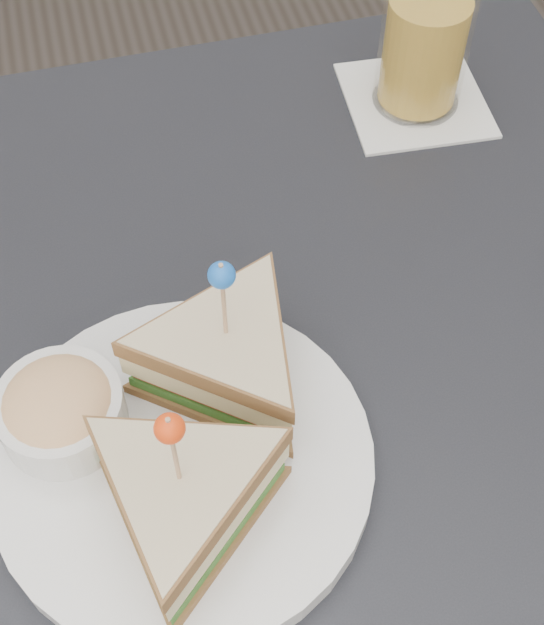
{
  "coord_description": "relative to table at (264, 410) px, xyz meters",
  "views": [
    {
      "loc": [
        -0.08,
        -0.36,
        1.33
      ],
      "look_at": [
        0.01,
        0.01,
        0.8
      ],
      "focal_mm": 50.0,
      "sensor_mm": 36.0,
      "label": 1
    }
  ],
  "objects": [
    {
      "name": "drink_set",
      "position": [
        0.22,
        0.26,
        0.15
      ],
      "size": [
        0.14,
        0.14,
        0.17
      ],
      "rotation": [
        0.0,
        0.0,
        -0.07
      ],
      "color": "white",
      "rests_on": "table"
    },
    {
      "name": "plate_meal",
      "position": [
        -0.07,
        -0.07,
        0.12
      ],
      "size": [
        0.32,
        0.32,
        0.16
      ],
      "rotation": [
        0.0,
        0.0,
        0.21
      ],
      "color": "white",
      "rests_on": "table"
    },
    {
      "name": "table",
      "position": [
        0.0,
        0.0,
        0.0
      ],
      "size": [
        0.8,
        0.8,
        0.75
      ],
      "color": "black",
      "rests_on": "ground"
    }
  ]
}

